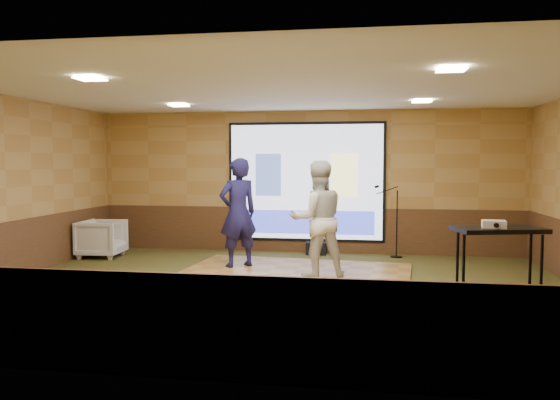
% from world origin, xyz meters
% --- Properties ---
extents(ground, '(9.00, 9.00, 0.00)m').
position_xyz_m(ground, '(0.00, 0.00, 0.00)').
color(ground, '#283618').
rests_on(ground, ground).
extents(room_shell, '(9.04, 7.04, 3.02)m').
position_xyz_m(room_shell, '(0.00, 0.00, 2.09)').
color(room_shell, '#AE8648').
rests_on(room_shell, ground).
extents(wainscot_back, '(9.00, 0.04, 0.95)m').
position_xyz_m(wainscot_back, '(0.00, 3.48, 0.47)').
color(wainscot_back, '#452C17').
rests_on(wainscot_back, ground).
extents(wainscot_front, '(9.00, 0.04, 0.95)m').
position_xyz_m(wainscot_front, '(0.00, -3.48, 0.47)').
color(wainscot_front, '#452C17').
rests_on(wainscot_front, ground).
extents(wainscot_left, '(0.04, 7.00, 0.95)m').
position_xyz_m(wainscot_left, '(-4.48, 0.00, 0.47)').
color(wainscot_left, '#452C17').
rests_on(wainscot_left, ground).
extents(projector_screen, '(3.32, 0.06, 2.52)m').
position_xyz_m(projector_screen, '(0.00, 3.44, 1.47)').
color(projector_screen, black).
rests_on(projector_screen, room_shell).
extents(downlight_nw, '(0.32, 0.32, 0.02)m').
position_xyz_m(downlight_nw, '(-2.20, 1.80, 2.97)').
color(downlight_nw, '#FFEEBF').
rests_on(downlight_nw, room_shell).
extents(downlight_ne, '(0.32, 0.32, 0.02)m').
position_xyz_m(downlight_ne, '(2.20, 1.80, 2.97)').
color(downlight_ne, '#FFEEBF').
rests_on(downlight_ne, room_shell).
extents(downlight_sw, '(0.32, 0.32, 0.02)m').
position_xyz_m(downlight_sw, '(-2.20, -1.50, 2.97)').
color(downlight_sw, '#FFEEBF').
rests_on(downlight_sw, room_shell).
extents(downlight_se, '(0.32, 0.32, 0.02)m').
position_xyz_m(downlight_se, '(2.20, -1.50, 2.97)').
color(downlight_se, '#FFEEBF').
rests_on(downlight_se, room_shell).
extents(dance_floor, '(4.15, 3.32, 0.03)m').
position_xyz_m(dance_floor, '(0.04, 1.04, 0.01)').
color(dance_floor, '#A9803E').
rests_on(dance_floor, ground).
extents(player_left, '(0.86, 0.81, 1.97)m').
position_xyz_m(player_left, '(-1.02, 1.55, 1.01)').
color(player_left, '#181544').
rests_on(player_left, dance_floor).
extents(player_right, '(1.12, 1.00, 1.92)m').
position_xyz_m(player_right, '(0.47, 0.89, 0.99)').
color(player_right, beige).
rests_on(player_right, dance_floor).
extents(av_table, '(1.06, 0.56, 1.12)m').
position_xyz_m(av_table, '(2.88, -0.96, 0.81)').
color(av_table, black).
rests_on(av_table, ground).
extents(projector, '(0.30, 0.26, 0.09)m').
position_xyz_m(projector, '(2.81, -1.04, 1.16)').
color(projector, silver).
rests_on(projector, av_table).
extents(mic_stand, '(0.57, 0.23, 1.46)m').
position_xyz_m(mic_stand, '(1.82, 3.13, 0.49)').
color(mic_stand, black).
rests_on(mic_stand, ground).
extents(banquet_chair, '(0.89, 0.86, 0.76)m').
position_xyz_m(banquet_chair, '(-4.00, 2.21, 0.38)').
color(banquet_chair, gray).
rests_on(banquet_chair, ground).
extents(duffel_bag, '(0.42, 0.29, 0.26)m').
position_xyz_m(duffel_bag, '(0.25, 3.21, 0.13)').
color(duffel_bag, black).
rests_on(duffel_bag, ground).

